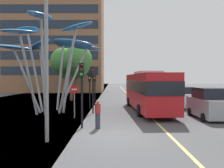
# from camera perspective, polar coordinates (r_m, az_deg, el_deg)

# --- Properties ---
(ground) EXTENTS (120.00, 240.00, 0.10)m
(ground) POSITION_cam_1_polar(r_m,az_deg,el_deg) (12.05, -2.71, -13.06)
(ground) COLOR #4C4C4F
(red_bus) EXTENTS (3.23, 11.62, 3.61)m
(red_bus) POSITION_cam_1_polar(r_m,az_deg,el_deg) (20.89, 8.94, -1.34)
(red_bus) COLOR red
(red_bus) RESTS_ON ground
(leaf_sculpture) EXTENTS (9.08, 9.08, 8.32)m
(leaf_sculpture) POSITION_cam_1_polar(r_m,az_deg,el_deg) (20.79, -15.76, 9.91)
(leaf_sculpture) COLOR #9EA0A5
(leaf_sculpture) RESTS_ON ground
(traffic_light_kerb_near) EXTENTS (0.28, 0.42, 3.86)m
(traffic_light_kerb_near) POSITION_cam_1_polar(r_m,az_deg,el_deg) (13.44, -7.64, 0.66)
(traffic_light_kerb_near) COLOR black
(traffic_light_kerb_near) RESTS_ON ground
(traffic_light_kerb_far) EXTENTS (0.28, 0.42, 3.81)m
(traffic_light_kerb_far) POSITION_cam_1_polar(r_m,az_deg,el_deg) (19.14, -4.84, 0.77)
(traffic_light_kerb_far) COLOR black
(traffic_light_kerb_far) RESTS_ON ground
(traffic_light_island_mid) EXTENTS (0.28, 0.42, 3.43)m
(traffic_light_island_mid) POSITION_cam_1_polar(r_m,az_deg,el_deg) (22.49, -5.65, 0.19)
(traffic_light_island_mid) COLOR black
(traffic_light_island_mid) RESTS_ON ground
(traffic_light_opposite) EXTENTS (0.28, 0.42, 3.42)m
(traffic_light_opposite) POSITION_cam_1_polar(r_m,az_deg,el_deg) (24.58, -4.36, 0.27)
(traffic_light_opposite) COLOR black
(traffic_light_opposite) RESTS_ON ground
(car_parked_mid) EXTENTS (2.06, 4.45, 2.28)m
(car_parked_mid) POSITION_cam_1_polar(r_m,az_deg,el_deg) (18.35, 23.15, -4.66)
(car_parked_mid) COLOR gray
(car_parked_mid) RESTS_ON ground
(car_parked_far) EXTENTS (2.08, 4.34, 2.12)m
(car_parked_far) POSITION_cam_1_polar(r_m,az_deg,el_deg) (24.28, 17.71, -3.30)
(car_parked_far) COLOR silver
(car_parked_far) RESTS_ON ground
(car_side_street) EXTENTS (1.91, 4.18, 2.13)m
(car_side_street) POSITION_cam_1_polar(r_m,az_deg,el_deg) (30.00, 14.41, -2.41)
(car_side_street) COLOR silver
(car_side_street) RESTS_ON ground
(car_far_side) EXTENTS (2.10, 3.84, 2.08)m
(car_far_side) POSITION_cam_1_polar(r_m,az_deg,el_deg) (36.96, 11.11, -1.74)
(car_far_side) COLOR gray
(car_far_side) RESTS_ON ground
(street_lamp) EXTENTS (1.37, 0.44, 8.20)m
(street_lamp) POSITION_cam_1_polar(r_m,az_deg,el_deg) (11.09, -14.86, 12.73)
(street_lamp) COLOR gray
(street_lamp) RESTS_ON ground
(tree_pavement_near) EXTENTS (5.88, 4.87, 7.41)m
(tree_pavement_near) POSITION_cam_1_polar(r_m,az_deg,el_deg) (31.37, -10.05, 5.56)
(tree_pavement_near) COLOR brown
(tree_pavement_near) RESTS_ON ground
(tree_pavement_far) EXTENTS (4.73, 4.31, 7.53)m
(tree_pavement_far) POSITION_cam_1_polar(r_m,az_deg,el_deg) (44.78, -10.12, 3.98)
(tree_pavement_far) COLOR brown
(tree_pavement_far) RESTS_ON ground
(pedestrian) EXTENTS (0.34, 0.34, 1.70)m
(pedestrian) POSITION_cam_1_polar(r_m,az_deg,el_deg) (13.49, -3.61, -7.59)
(pedestrian) COLOR #2D3342
(pedestrian) RESTS_ON ground
(no_entry_sign) EXTENTS (0.60, 0.12, 2.45)m
(no_entry_sign) POSITION_cam_1_polar(r_m,az_deg,el_deg) (17.03, -9.47, -3.10)
(no_entry_sign) COLOR gray
(no_entry_sign) RESTS_ON ground
(backdrop_building) EXTENTS (21.25, 13.56, 25.17)m
(backdrop_building) POSITION_cam_1_polar(r_m,az_deg,el_deg) (55.38, -13.63, 11.35)
(backdrop_building) COLOR #8E6042
(backdrop_building) RESTS_ON ground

